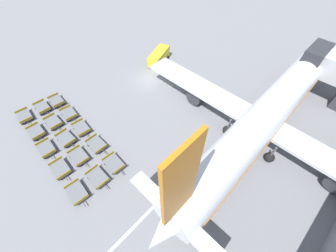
# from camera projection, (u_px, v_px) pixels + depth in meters

# --- Properties ---
(ground_plane) EXTENTS (500.00, 500.00, 0.00)m
(ground_plane) POSITION_uv_depth(u_px,v_px,m) (148.00, 80.00, 34.68)
(ground_plane) COLOR gray
(airplane) EXTENTS (36.26, 39.82, 14.57)m
(airplane) POSITION_uv_depth(u_px,v_px,m) (267.00, 115.00, 24.90)
(airplane) COLOR silver
(airplane) RESTS_ON ground_plane
(service_van) EXTENTS (3.86, 5.61, 2.14)m
(service_van) POSITION_uv_depth(u_px,v_px,m) (159.00, 57.00, 36.98)
(service_van) COLOR yellow
(service_van) RESTS_ON ground_plane
(baggage_dolly_row_near_col_a) EXTENTS (3.23, 1.86, 0.92)m
(baggage_dolly_row_near_col_a) POSITION_uv_depth(u_px,v_px,m) (24.00, 116.00, 28.85)
(baggage_dolly_row_near_col_a) COLOR slate
(baggage_dolly_row_near_col_a) RESTS_ON ground_plane
(baggage_dolly_row_near_col_b) EXTENTS (3.19, 1.77, 0.92)m
(baggage_dolly_row_near_col_b) POSITION_uv_depth(u_px,v_px,m) (36.00, 132.00, 27.09)
(baggage_dolly_row_near_col_b) COLOR slate
(baggage_dolly_row_near_col_b) RESTS_ON ground_plane
(baggage_dolly_row_near_col_c) EXTENTS (3.21, 1.81, 0.92)m
(baggage_dolly_row_near_col_c) POSITION_uv_depth(u_px,v_px,m) (46.00, 149.00, 25.45)
(baggage_dolly_row_near_col_c) COLOR slate
(baggage_dolly_row_near_col_c) RESTS_ON ground_plane
(baggage_dolly_row_near_col_d) EXTENTS (3.21, 1.81, 0.92)m
(baggage_dolly_row_near_col_d) POSITION_uv_depth(u_px,v_px,m) (60.00, 169.00, 23.72)
(baggage_dolly_row_near_col_d) COLOR slate
(baggage_dolly_row_near_col_d) RESTS_ON ground_plane
(baggage_dolly_row_near_col_e) EXTENTS (3.22, 1.83, 0.92)m
(baggage_dolly_row_near_col_e) POSITION_uv_depth(u_px,v_px,m) (77.00, 193.00, 21.96)
(baggage_dolly_row_near_col_e) COLOR slate
(baggage_dolly_row_near_col_e) RESTS_ON ground_plane
(baggage_dolly_row_mid_a_col_a) EXTENTS (3.19, 1.77, 0.92)m
(baggage_dolly_row_mid_a_col_a) POSITION_uv_depth(u_px,v_px,m) (42.00, 107.00, 29.92)
(baggage_dolly_row_mid_a_col_a) COLOR slate
(baggage_dolly_row_mid_a_col_a) RESTS_ON ground_plane
(baggage_dolly_row_mid_a_col_b) EXTENTS (3.21, 1.81, 0.92)m
(baggage_dolly_row_mid_a_col_b) POSITION_uv_depth(u_px,v_px,m) (53.00, 122.00, 28.16)
(baggage_dolly_row_mid_a_col_b) COLOR slate
(baggage_dolly_row_mid_a_col_b) RESTS_ON ground_plane
(baggage_dolly_row_mid_a_col_c) EXTENTS (3.23, 1.86, 0.92)m
(baggage_dolly_row_mid_a_col_c) POSITION_uv_depth(u_px,v_px,m) (66.00, 139.00, 26.42)
(baggage_dolly_row_mid_a_col_c) COLOR slate
(baggage_dolly_row_mid_a_col_c) RESTS_ON ground_plane
(baggage_dolly_row_mid_a_col_d) EXTENTS (3.19, 1.77, 0.92)m
(baggage_dolly_row_mid_a_col_d) POSITION_uv_depth(u_px,v_px,m) (79.00, 156.00, 24.76)
(baggage_dolly_row_mid_a_col_d) COLOR slate
(baggage_dolly_row_mid_a_col_d) RESTS_ON ground_plane
(baggage_dolly_row_mid_a_col_e) EXTENTS (3.21, 1.81, 0.92)m
(baggage_dolly_row_mid_a_col_e) POSITION_uv_depth(u_px,v_px,m) (98.00, 177.00, 23.06)
(baggage_dolly_row_mid_a_col_e) COLOR slate
(baggage_dolly_row_mid_a_col_e) RESTS_ON ground_plane
(baggage_dolly_row_mid_b_col_a) EXTENTS (3.21, 1.82, 0.92)m
(baggage_dolly_row_mid_b_col_a) POSITION_uv_depth(u_px,v_px,m) (57.00, 101.00, 30.76)
(baggage_dolly_row_mid_b_col_a) COLOR slate
(baggage_dolly_row_mid_b_col_a) RESTS_ON ground_plane
(baggage_dolly_row_mid_b_col_b) EXTENTS (3.22, 1.85, 0.92)m
(baggage_dolly_row_mid_b_col_b) POSITION_uv_depth(u_px,v_px,m) (69.00, 114.00, 29.16)
(baggage_dolly_row_mid_b_col_b) COLOR slate
(baggage_dolly_row_mid_b_col_b) RESTS_ON ground_plane
(baggage_dolly_row_mid_b_col_c) EXTENTS (3.23, 1.86, 0.92)m
(baggage_dolly_row_mid_b_col_c) POSITION_uv_depth(u_px,v_px,m) (81.00, 128.00, 27.50)
(baggage_dolly_row_mid_b_col_c) COLOR slate
(baggage_dolly_row_mid_b_col_c) RESTS_ON ground_plane
(baggage_dolly_row_mid_b_col_d) EXTENTS (3.22, 1.84, 0.92)m
(baggage_dolly_row_mid_b_col_d) POSITION_uv_depth(u_px,v_px,m) (97.00, 144.00, 25.86)
(baggage_dolly_row_mid_b_col_d) COLOR slate
(baggage_dolly_row_mid_b_col_d) RESTS_ON ground_plane
(baggage_dolly_row_mid_b_col_e) EXTENTS (3.20, 1.79, 0.92)m
(baggage_dolly_row_mid_b_col_e) POSITION_uv_depth(u_px,v_px,m) (114.00, 164.00, 24.15)
(baggage_dolly_row_mid_b_col_e) COLOR slate
(baggage_dolly_row_mid_b_col_e) RESTS_ON ground_plane
(stand_guidance_stripe) EXTENTS (1.65, 30.72, 0.01)m
(stand_guidance_stripe) POSITION_uv_depth(u_px,v_px,m) (202.00, 157.00, 25.25)
(stand_guidance_stripe) COLOR white
(stand_guidance_stripe) RESTS_ON ground_plane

